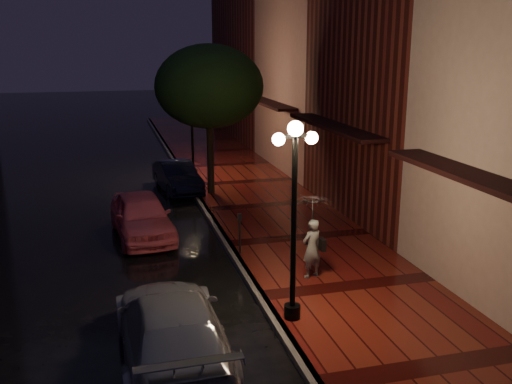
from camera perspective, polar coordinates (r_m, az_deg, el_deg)
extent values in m
plane|color=black|center=(17.16, -2.79, -5.64)|extent=(120.00, 120.00, 0.00)
cube|color=#4D100D|center=(17.71, 4.36, -4.75)|extent=(4.50, 60.00, 0.15)
cube|color=#595451|center=(17.14, -2.79, -5.40)|extent=(0.25, 60.00, 0.15)
cube|color=#511914|center=(20.53, 15.71, 12.89)|extent=(5.00, 8.00, 11.00)
cube|color=#8C5951|center=(27.78, 7.11, 11.59)|extent=(5.00, 8.00, 9.00)
cube|color=#511914|center=(37.22, 1.27, 13.23)|extent=(5.00, 12.00, 10.00)
cylinder|color=black|center=(11.98, 3.78, -3.89)|extent=(0.12, 0.12, 4.00)
cylinder|color=black|center=(12.69, 3.64, -11.83)|extent=(0.36, 0.36, 0.30)
cube|color=black|center=(11.50, 3.95, 5.60)|extent=(0.70, 0.08, 0.08)
sphere|color=#FFCC99|center=(11.48, 3.97, 6.34)|extent=(0.32, 0.32, 0.32)
sphere|color=#FFCC99|center=(11.40, 2.27, 5.29)|extent=(0.26, 0.26, 0.26)
sphere|color=#FFCC99|center=(11.62, 5.59, 5.41)|extent=(0.26, 0.26, 0.26)
cylinder|color=black|center=(25.31, -6.39, 5.96)|extent=(0.12, 0.12, 4.00)
cylinder|color=black|center=(25.65, -6.27, 1.87)|extent=(0.36, 0.36, 0.30)
cube|color=black|center=(25.08, -6.52, 10.48)|extent=(0.70, 0.08, 0.08)
sphere|color=#FFCC99|center=(25.07, -6.53, 10.82)|extent=(0.32, 0.32, 0.32)
sphere|color=#FFCC99|center=(25.04, -7.32, 10.33)|extent=(0.26, 0.26, 0.26)
sphere|color=#FFCC99|center=(25.14, -5.72, 10.39)|extent=(0.26, 0.26, 0.26)
cylinder|color=black|center=(22.50, -4.58, 3.87)|extent=(0.28, 0.28, 3.20)
ellipsoid|color=black|center=(22.16, -4.72, 10.49)|extent=(4.16, 4.16, 3.20)
sphere|color=black|center=(22.93, -3.21, 9.15)|extent=(1.80, 1.80, 1.80)
sphere|color=black|center=(21.41, -5.95, 8.97)|extent=(1.80, 1.80, 1.80)
imported|color=#E15C6E|center=(18.27, -11.38, -2.32)|extent=(2.05, 4.26, 1.40)
imported|color=black|center=(23.70, -7.89, 1.54)|extent=(1.78, 3.90, 1.24)
imported|color=#98989F|center=(11.23, -8.44, -13.38)|extent=(2.02, 4.89, 1.42)
imported|color=silver|center=(14.55, 5.60, -5.63)|extent=(0.65, 0.53, 1.55)
imported|color=silver|center=(14.24, 5.70, -1.94)|extent=(0.90, 0.92, 0.82)
cylinder|color=black|center=(14.43, 5.64, -4.29)|extent=(0.02, 0.02, 1.24)
cube|color=black|center=(14.56, 6.64, -5.22)|extent=(0.12, 0.29, 0.31)
cylinder|color=black|center=(16.15, -1.63, -4.51)|extent=(0.05, 0.05, 1.00)
cube|color=black|center=(15.97, -1.64, -2.51)|extent=(0.12, 0.09, 0.20)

